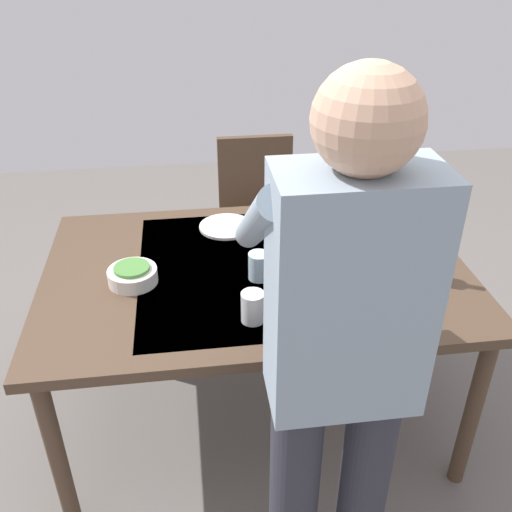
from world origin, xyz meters
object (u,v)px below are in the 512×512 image
(person_server, at_px, (340,363))
(wine_glass_left, at_px, (389,278))
(serving_bowl_pasta, at_px, (368,226))
(wine_bottle, at_px, (415,250))
(dining_table, at_px, (256,282))
(chair_near, at_px, (257,212))
(water_cup_near_right, at_px, (280,210))
(water_cup_near_left, at_px, (259,266))
(water_cup_far_left, at_px, (253,307))
(side_bowl_salad, at_px, (133,275))
(dinner_plate_near, at_px, (226,226))

(person_server, relative_size, wine_glass_left, 11.19)
(serving_bowl_pasta, bearing_deg, wine_bottle, 99.87)
(dining_table, relative_size, person_server, 0.95)
(chair_near, distance_m, serving_bowl_pasta, 0.84)
(person_server, bearing_deg, wine_glass_left, -121.80)
(chair_near, bearing_deg, water_cup_near_right, 92.62)
(water_cup_near_left, bearing_deg, water_cup_far_left, 77.64)
(wine_glass_left, height_order, serving_bowl_pasta, wine_glass_left)
(water_cup_near_left, height_order, serving_bowl_pasta, water_cup_near_left)
(serving_bowl_pasta, bearing_deg, dining_table, 22.46)
(wine_bottle, height_order, side_bowl_salad, wine_bottle)
(water_cup_near_right, height_order, water_cup_far_left, water_cup_far_left)
(dining_table, distance_m, water_cup_near_right, 0.42)
(dining_table, relative_size, chair_near, 1.77)
(dining_table, height_order, wine_bottle, wine_bottle)
(chair_near, relative_size, wine_glass_left, 6.03)
(wine_bottle, relative_size, serving_bowl_pasta, 0.99)
(dining_table, bearing_deg, wine_bottle, 166.56)
(water_cup_near_left, distance_m, dinner_plate_near, 0.42)
(person_server, relative_size, side_bowl_salad, 9.38)
(wine_glass_left, bearing_deg, dining_table, -35.07)
(chair_near, height_order, side_bowl_salad, chair_near)
(wine_bottle, height_order, water_cup_near_left, wine_bottle)
(dining_table, height_order, chair_near, chair_near)
(water_cup_near_left, bearing_deg, dinner_plate_near, -78.13)
(water_cup_near_right, distance_m, water_cup_far_left, 0.73)
(wine_glass_left, relative_size, dinner_plate_near, 0.66)
(serving_bowl_pasta, relative_size, dinner_plate_near, 1.30)
(serving_bowl_pasta, bearing_deg, person_server, 68.18)
(water_cup_near_right, bearing_deg, water_cup_far_left, 73.40)
(wine_glass_left, relative_size, water_cup_near_left, 1.45)
(water_cup_near_right, height_order, serving_bowl_pasta, water_cup_near_right)
(water_cup_near_left, distance_m, serving_bowl_pasta, 0.58)
(water_cup_near_left, relative_size, dinner_plate_near, 0.45)
(chair_near, height_order, water_cup_near_left, chair_near)
(dining_table, bearing_deg, person_server, 97.36)
(wine_glass_left, bearing_deg, wine_bottle, -133.67)
(serving_bowl_pasta, distance_m, side_bowl_salad, 1.00)
(wine_glass_left, bearing_deg, side_bowl_salad, -15.87)
(serving_bowl_pasta, distance_m, dinner_plate_near, 0.60)
(dining_table, bearing_deg, water_cup_near_right, -112.39)
(wine_bottle, bearing_deg, person_server, 55.03)
(wine_glass_left, relative_size, water_cup_far_left, 1.41)
(water_cup_near_left, bearing_deg, serving_bowl_pasta, -150.57)
(chair_near, distance_m, side_bowl_salad, 1.15)
(chair_near, height_order, person_server, person_server)
(wine_bottle, height_order, serving_bowl_pasta, wine_bottle)
(chair_near, xyz_separation_m, side_bowl_salad, (0.59, 0.96, 0.26))
(water_cup_near_right, xyz_separation_m, water_cup_far_left, (0.21, 0.70, 0.00))
(dining_table, xyz_separation_m, side_bowl_salad, (0.46, 0.04, 0.10))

